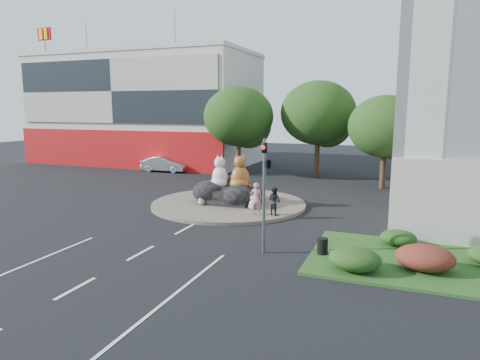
% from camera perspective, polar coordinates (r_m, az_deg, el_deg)
% --- Properties ---
extents(ground, '(120.00, 120.00, 0.00)m').
position_cam_1_polar(ground, '(19.50, -13.08, -9.48)').
color(ground, black).
rests_on(ground, ground).
extents(roundabout_island, '(10.00, 10.00, 0.20)m').
position_cam_1_polar(roundabout_island, '(27.96, -1.52, -3.20)').
color(roundabout_island, brown).
rests_on(roundabout_island, ground).
extents(rock_plinth, '(3.20, 2.60, 0.90)m').
position_cam_1_polar(rock_plinth, '(27.85, -1.53, -2.10)').
color(rock_plinth, black).
rests_on(rock_plinth, roundabout_island).
extents(shophouse_block, '(25.20, 12.30, 17.40)m').
position_cam_1_polar(shophouse_block, '(51.67, -12.52, 9.23)').
color(shophouse_block, beige).
rests_on(shophouse_block, ground).
extents(grass_verge, '(10.00, 6.00, 0.12)m').
position_cam_1_polar(grass_verge, '(19.25, 24.72, -10.19)').
color(grass_verge, '#214818').
rests_on(grass_verge, ground).
extents(tree_left, '(6.46, 6.46, 8.27)m').
position_cam_1_polar(tree_left, '(39.95, -0.07, 8.08)').
color(tree_left, '#382314').
rests_on(tree_left, ground).
extents(tree_mid, '(6.84, 6.84, 8.76)m').
position_cam_1_polar(tree_mid, '(39.93, 10.50, 8.37)').
color(tree_mid, '#382314').
rests_on(tree_mid, ground).
extents(tree_right, '(5.70, 5.70, 7.30)m').
position_cam_1_polar(tree_right, '(35.29, 18.89, 6.37)').
color(tree_right, '#382314').
rests_on(tree_right, ground).
extents(hedge_near_green, '(2.00, 1.60, 0.90)m').
position_cam_1_polar(hedge_near_green, '(17.20, 15.06, -10.15)').
color(hedge_near_green, '#183611').
rests_on(hedge_near_green, grass_verge).
extents(hedge_red, '(2.20, 1.76, 0.99)m').
position_cam_1_polar(hedge_red, '(18.09, 23.42, -9.49)').
color(hedge_red, '#481713').
rests_on(hedge_red, grass_verge).
extents(hedge_back_green, '(1.60, 1.28, 0.72)m').
position_cam_1_polar(hedge_back_green, '(20.78, 20.36, -7.25)').
color(hedge_back_green, '#183611').
rests_on(hedge_back_green, grass_verge).
extents(traffic_light, '(0.44, 1.24, 5.00)m').
position_cam_1_polar(traffic_light, '(18.19, 3.53, 1.15)').
color(traffic_light, '#595B60').
rests_on(traffic_light, ground).
extents(street_lamp, '(2.34, 0.22, 8.06)m').
position_cam_1_polar(street_lamp, '(23.33, 26.80, 4.30)').
color(street_lamp, '#595B60').
rests_on(street_lamp, ground).
extents(cat_white, '(1.64, 1.56, 2.16)m').
position_cam_1_polar(cat_white, '(27.86, -2.71, 1.10)').
color(cat_white, beige).
rests_on(cat_white, rock_plinth).
extents(cat_tabby, '(1.77, 1.68, 2.29)m').
position_cam_1_polar(cat_tabby, '(27.37, 0.03, 1.09)').
color(cat_tabby, '#B96526').
rests_on(cat_tabby, rock_plinth).
extents(kitten_calico, '(0.63, 0.57, 0.94)m').
position_cam_1_polar(kitten_calico, '(27.29, -5.10, -2.33)').
color(kitten_calico, beige).
rests_on(kitten_calico, roundabout_island).
extents(kitten_white, '(0.69, 0.67, 0.88)m').
position_cam_1_polar(kitten_white, '(26.02, 1.69, -2.96)').
color(kitten_white, beige).
rests_on(kitten_white, roundabout_island).
extents(pedestrian_pink, '(0.73, 0.52, 1.88)m').
position_cam_1_polar(pedestrian_pink, '(24.61, 2.17, -2.50)').
color(pedestrian_pink, tan).
rests_on(pedestrian_pink, roundabout_island).
extents(pedestrian_dark, '(1.00, 0.93, 1.65)m').
position_cam_1_polar(pedestrian_dark, '(24.62, 4.60, -2.79)').
color(pedestrian_dark, black).
rests_on(pedestrian_dark, roundabout_island).
extents(parked_car, '(4.73, 1.95, 1.52)m').
position_cam_1_polar(parked_car, '(43.27, -10.04, 2.09)').
color(parked_car, '#B1B3B9').
rests_on(parked_car, ground).
extents(litter_bin, '(0.59, 0.59, 0.69)m').
position_cam_1_polar(litter_bin, '(18.79, 10.95, -8.63)').
color(litter_bin, black).
rests_on(litter_bin, grass_verge).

